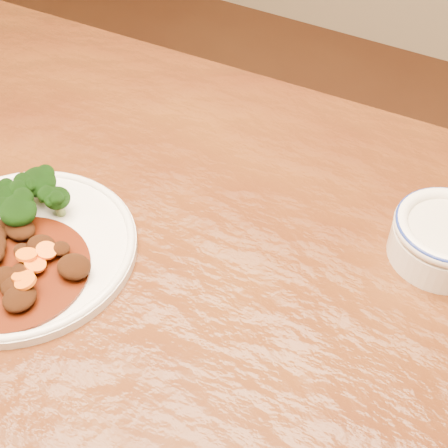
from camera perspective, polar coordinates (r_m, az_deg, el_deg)
The scene contains 5 objects.
dining_table at distance 0.87m, azimuth -6.50°, elevation -6.24°, with size 1.53×0.95×0.75m.
dinner_plate at distance 0.84m, azimuth -17.99°, elevation -2.15°, with size 0.29×0.29×0.02m.
broccoli_florets at distance 0.86m, azimuth -18.28°, elevation 2.36°, with size 0.14×0.11×0.05m.
mince_stew at distance 0.81m, azimuth -19.21°, elevation -3.33°, with size 0.19×0.19×0.03m.
dip_bowl at distance 0.83m, azimuth 19.59°, elevation -1.10°, with size 0.14×0.14×0.06m.
Camera 1 is at (0.35, -0.41, 1.35)m, focal length 50.00 mm.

